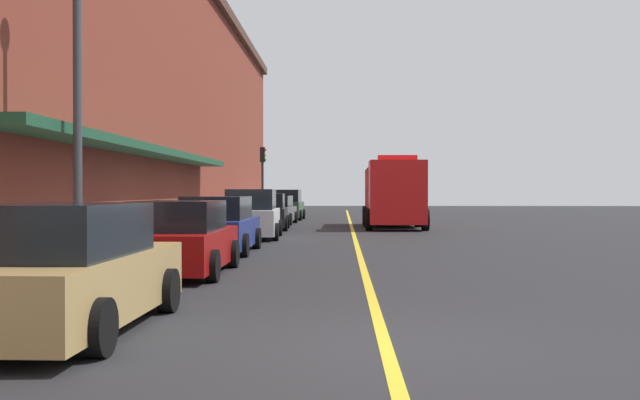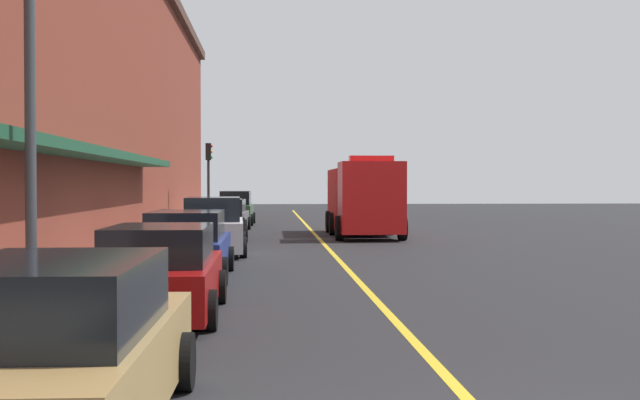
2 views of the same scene
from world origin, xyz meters
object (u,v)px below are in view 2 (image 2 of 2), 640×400
(parked_car_6, at_px, (236,209))
(traffic_light_near, at_px, (209,167))
(parked_car_3, at_px, (213,228))
(parked_car_4, at_px, (222,221))
(street_lamp_left, at_px, (30,53))
(fire_truck, at_px, (363,199))
(parked_car_0, at_px, (58,352))
(parked_car_1, at_px, (161,274))
(parked_car_2, at_px, (187,246))
(parking_meter_1, at_px, (164,223))
(parked_car_5, at_px, (228,216))

(parked_car_6, xyz_separation_m, traffic_light_near, (-1.41, -1.18, 2.29))
(parked_car_3, height_order, traffic_light_near, traffic_light_near)
(parked_car_4, height_order, street_lamp_left, street_lamp_left)
(fire_truck, bearing_deg, street_lamp_left, -20.70)
(parked_car_3, relative_size, fire_truck, 0.60)
(parked_car_0, distance_m, traffic_light_near, 35.39)
(parked_car_0, height_order, traffic_light_near, traffic_light_near)
(parked_car_1, relative_size, parked_car_2, 0.95)
(parked_car_1, distance_m, parked_car_2, 5.49)
(parked_car_4, distance_m, parked_car_6, 12.05)
(parked_car_0, relative_size, street_lamp_left, 0.68)
(fire_truck, xyz_separation_m, traffic_light_near, (-7.31, 8.57, 1.54))
(parked_car_4, bearing_deg, parked_car_1, 178.01)
(parked_car_0, height_order, parking_meter_1, parked_car_0)
(parked_car_1, distance_m, street_lamp_left, 4.21)
(parked_car_0, bearing_deg, parked_car_5, 0.89)
(parked_car_1, relative_size, parked_car_5, 0.93)
(parking_meter_1, bearing_deg, parked_car_0, -85.54)
(parked_car_3, relative_size, street_lamp_left, 0.68)
(parking_meter_1, height_order, street_lamp_left, street_lamp_left)
(street_lamp_left, bearing_deg, parked_car_0, -71.50)
(parked_car_3, distance_m, traffic_light_near, 17.23)
(street_lamp_left, bearing_deg, parked_car_5, 85.46)
(parked_car_0, distance_m, street_lamp_left, 7.20)
(parked_car_1, bearing_deg, parked_car_4, -0.07)
(parking_meter_1, bearing_deg, parked_car_5, 84.00)
(parked_car_1, bearing_deg, fire_truck, -16.44)
(parked_car_1, distance_m, parked_car_3, 11.94)
(traffic_light_near, bearing_deg, fire_truck, -49.53)
(parked_car_3, height_order, parked_car_4, parked_car_3)
(parked_car_3, bearing_deg, parked_car_4, -1.22)
(parked_car_4, relative_size, parked_car_6, 0.96)
(parked_car_2, height_order, parking_meter_1, parked_car_2)
(traffic_light_near, bearing_deg, parked_car_2, -86.95)
(parked_car_3, distance_m, parked_car_5, 12.01)
(parked_car_5, height_order, traffic_light_near, traffic_light_near)
(parked_car_6, distance_m, fire_truck, 11.42)
(parked_car_5, relative_size, fire_truck, 0.60)
(parked_car_0, bearing_deg, parking_meter_1, 5.28)
(parked_car_4, xyz_separation_m, traffic_light_near, (-1.33, 10.86, 2.37))
(parked_car_1, xyz_separation_m, traffic_light_near, (-1.37, 28.96, 2.41))
(parking_meter_1, distance_m, street_lamp_left, 12.17)
(parked_car_3, xyz_separation_m, traffic_light_near, (-1.43, 17.02, 2.30))
(parked_car_6, bearing_deg, fire_truck, -147.47)
(parked_car_6, relative_size, fire_truck, 0.56)
(parked_car_2, relative_size, fire_truck, 0.59)
(parked_car_1, relative_size, parked_car_6, 1.01)
(fire_truck, xyz_separation_m, street_lamp_left, (-7.97, -20.83, 2.79))
(parked_car_2, relative_size, parked_car_3, 0.99)
(street_lamp_left, relative_size, traffic_light_near, 1.61)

